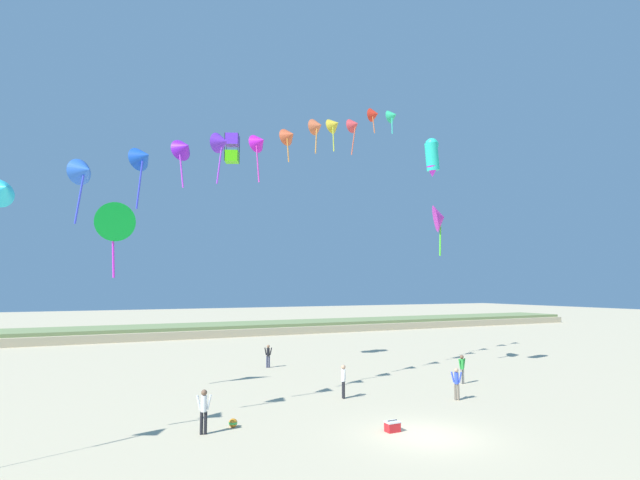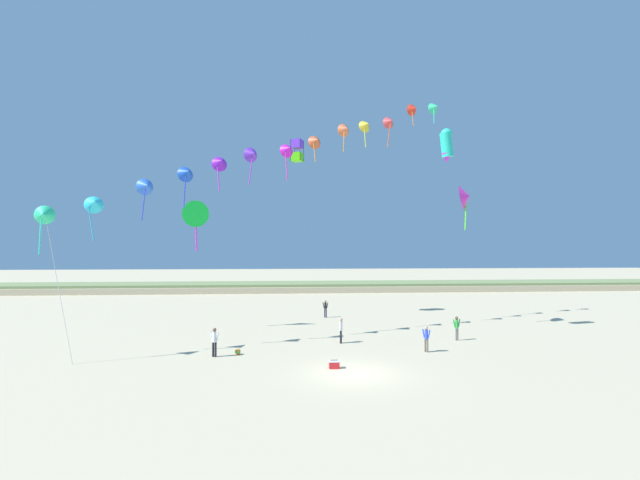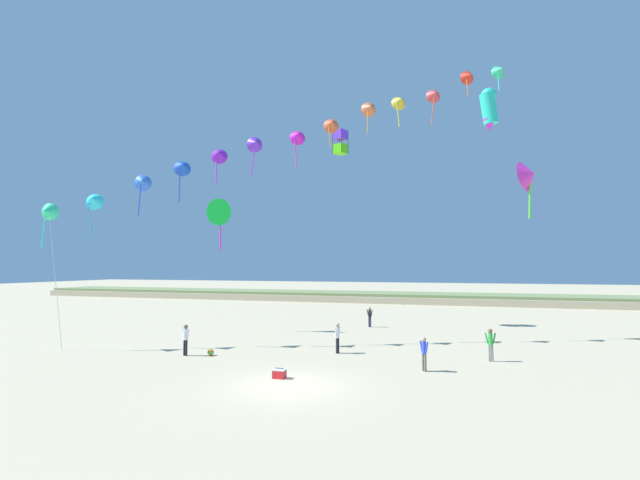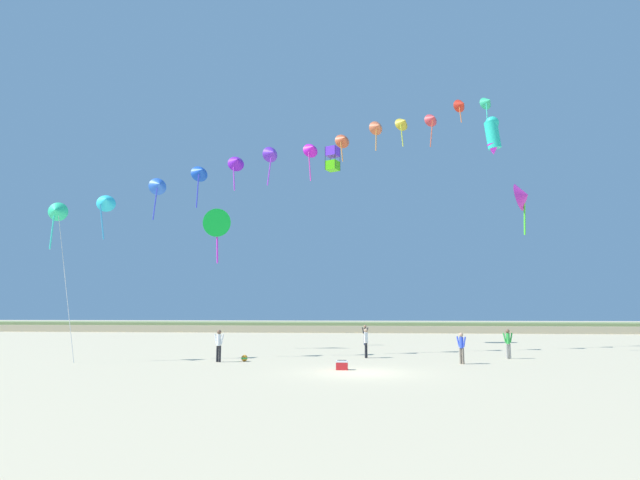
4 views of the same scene
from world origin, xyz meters
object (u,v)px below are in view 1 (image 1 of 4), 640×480
at_px(beach_cooler, 392,426).
at_px(beach_ball, 233,423).
at_px(person_far_left, 462,367).
at_px(large_kite_low_lead, 232,148).
at_px(person_near_right, 457,381).
at_px(person_near_left, 268,354).
at_px(large_kite_mid_trail, 114,222).
at_px(person_mid_center, 204,408).
at_px(large_kite_high_solo, 440,218).
at_px(person_far_right, 343,379).
at_px(large_kite_outer_drift, 432,156).

distance_m(beach_cooler, beach_ball, 6.67).
xyz_separation_m(person_far_left, beach_ball, (-15.25, -3.00, -0.82)).
bearing_deg(large_kite_low_lead, person_near_right, -62.33).
height_order(person_near_left, large_kite_mid_trail, large_kite_mid_trail).
relative_size(person_near_right, beach_ball, 4.56).
distance_m(person_mid_center, beach_cooler, 7.70).
bearing_deg(beach_cooler, large_kite_low_lead, 95.15).
bearing_deg(person_near_right, large_kite_mid_trail, 151.67).
bearing_deg(large_kite_high_solo, beach_cooler, -136.66).
bearing_deg(person_far_left, beach_cooler, -145.82).
xyz_separation_m(person_far_right, beach_ball, (-6.82, -2.72, -0.83)).
bearing_deg(large_kite_mid_trail, large_kite_outer_drift, -7.17).
bearing_deg(large_kite_outer_drift, beach_ball, -159.10).
bearing_deg(person_mid_center, large_kite_outer_drift, 20.74).
bearing_deg(large_kite_mid_trail, beach_cooler, -50.14).
bearing_deg(person_far_left, person_near_left, 127.83).
distance_m(large_kite_mid_trail, beach_cooler, 18.22).
bearing_deg(person_far_right, person_far_left, 1.90).
relative_size(large_kite_high_solo, beach_ball, 10.87).
height_order(person_near_left, beach_cooler, person_near_left).
height_order(person_near_left, large_kite_outer_drift, large_kite_outer_drift).
relative_size(person_far_right, large_kite_low_lead, 0.82).
relative_size(person_near_right, large_kite_high_solo, 0.42).
relative_size(large_kite_high_solo, large_kite_outer_drift, 1.44).
relative_size(large_kite_low_lead, large_kite_mid_trail, 0.51).
distance_m(person_near_left, person_near_right, 15.16).
relative_size(person_near_left, person_near_right, 1.00).
xyz_separation_m(beach_cooler, beach_ball, (-5.67, 3.51, -0.03)).
relative_size(person_near_right, large_kite_low_lead, 0.77).
bearing_deg(beach_cooler, large_kite_mid_trail, 129.86).
xyz_separation_m(person_mid_center, beach_ball, (1.36, 0.47, -0.84)).
height_order(person_mid_center, beach_ball, person_mid_center).
distance_m(person_far_right, beach_ball, 7.38).
bearing_deg(large_kite_mid_trail, beach_ball, -62.77).
relative_size(person_far_left, large_kite_mid_trail, 0.41).
bearing_deg(person_far_right, beach_ball, -158.25).
distance_m(person_mid_center, large_kite_outer_drift, 23.00).
height_order(person_far_left, large_kite_low_lead, large_kite_low_lead).
bearing_deg(person_mid_center, beach_ball, 18.95).
bearing_deg(person_mid_center, beach_cooler, -23.43).
bearing_deg(person_mid_center, large_kite_mid_trail, 108.64).
relative_size(person_far_right, large_kite_mid_trail, 0.42).
bearing_deg(large_kite_high_solo, person_mid_center, -155.68).
bearing_deg(person_mid_center, large_kite_high_solo, 24.32).
distance_m(person_near_left, person_far_right, 11.26).
bearing_deg(large_kite_outer_drift, person_near_left, 138.53).
height_order(person_near_right, person_far_left, person_far_left).
height_order(large_kite_low_lead, large_kite_outer_drift, large_kite_low_lead).
xyz_separation_m(person_near_right, large_kite_outer_drift, (3.80, 6.27, 14.02)).
distance_m(person_near_right, large_kite_low_lead, 22.94).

